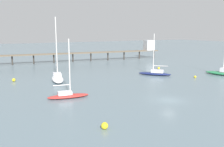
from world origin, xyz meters
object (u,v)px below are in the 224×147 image
Objects in this scene: sailboat_white at (57,77)px; sailboat_navy at (155,73)px; mooring_buoy_outer at (195,77)px; sailboat_red at (68,94)px; mooring_buoy_mid at (159,68)px; pier at (99,50)px; mooring_buoy_far at (105,126)px; mooring_buoy_near at (14,80)px.

sailboat_navy is (24.38, -5.46, -0.13)m from sailboat_white.
sailboat_white is 1.35× the size of sailboat_navy.
mooring_buoy_outer is (30.45, -13.34, -0.49)m from sailboat_white.
mooring_buoy_outer is (33.21, 1.90, -0.31)m from sailboat_red.
pier is at bearing 102.94° from mooring_buoy_mid.
mooring_buoy_far is 34.63m from mooring_buoy_near.
mooring_buoy_far is (-28.38, -59.80, -3.49)m from pier.
sailboat_red is 0.95× the size of sailboat_navy.
sailboat_red is at bearing -121.83° from pier.
sailboat_red is 15.14m from mooring_buoy_far.
pier is 112.48× the size of mooring_buoy_mid.
sailboat_navy is 13.99× the size of mooring_buoy_near.
sailboat_red is 13.30× the size of mooring_buoy_near.
mooring_buoy_far is at bearing -96.40° from sailboat_white.
pier is 43.27m from mooring_buoy_outer.
pier is 66.28m from mooring_buoy_far.
mooring_buoy_near is (-39.50, 17.14, 0.09)m from mooring_buoy_outer.
sailboat_red is at bearing -153.87° from mooring_buoy_mid.
pier is 7.68× the size of sailboat_red.
pier reaches higher than mooring_buoy_near.
sailboat_white reaches higher than mooring_buoy_mid.
sailboat_navy is 37.31m from mooring_buoy_far.
pier is 7.30× the size of sailboat_navy.
sailboat_white is at bearing 79.73° from sailboat_red.
mooring_buoy_mid is at bearing -77.06° from pier.
pier is at bearing 49.69° from sailboat_white.
mooring_buoy_far reaches higher than mooring_buoy_outer.
sailboat_white is 1.42× the size of sailboat_red.
mooring_buoy_far is at bearing -80.62° from mooring_buoy_near.
mooring_buoy_far is at bearing -92.45° from sailboat_red.
sailboat_navy is at bearing -12.63° from sailboat_white.
pier is at bearing 58.17° from sailboat_red.
mooring_buoy_near is at bearing 156.54° from mooring_buoy_outer.
sailboat_white is 24.47× the size of mooring_buoy_outer.
sailboat_navy reaches higher than sailboat_red.
sailboat_red is 17.22× the size of mooring_buoy_outer.
sailboat_navy reaches higher than mooring_buoy_mid.
mooring_buoy_near is (-5.64, 34.17, -0.05)m from mooring_buoy_far.
sailboat_white is 33.24m from mooring_buoy_outer.
sailboat_white is at bearing 156.34° from mooring_buoy_outer.
sailboat_red is (-2.76, -15.24, -0.18)m from sailboat_white.
mooring_buoy_outer is at bearing -52.38° from sailboat_navy.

